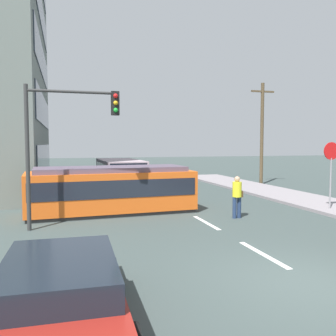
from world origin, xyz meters
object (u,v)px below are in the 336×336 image
object	(u,v)px
streetcar_tram	(111,189)
utility_pole_mid	(262,132)
city_bus	(120,172)
stop_sign	(331,161)
traffic_light_mast	(66,128)
pedestrian_crossing	(237,195)
parked_sedan_near	(61,291)

from	to	relation	value
streetcar_tram	utility_pole_mid	bearing A→B (deg)	33.20
city_bus	stop_sign	xyz separation A→B (m)	(7.50, -11.06, 1.11)
streetcar_tram	traffic_light_mast	world-z (taller)	traffic_light_mast
city_bus	pedestrian_crossing	size ratio (longest dim) A/B	3.59
utility_pole_mid	traffic_light_mast	bearing A→B (deg)	-143.35
city_bus	pedestrian_crossing	world-z (taller)	city_bus
streetcar_tram	city_bus	bearing A→B (deg)	79.04
streetcar_tram	traffic_light_mast	xyz separation A→B (m)	(-1.83, -2.42, 2.47)
city_bus	utility_pole_mid	xyz separation A→B (m)	(10.13, -0.93, 2.74)
pedestrian_crossing	traffic_light_mast	bearing A→B (deg)	178.96
streetcar_tram	parked_sedan_near	world-z (taller)	streetcar_tram
traffic_light_mast	parked_sedan_near	bearing A→B (deg)	-91.39
city_bus	pedestrian_crossing	distance (m)	11.58
streetcar_tram	pedestrian_crossing	size ratio (longest dim) A/B	4.24
pedestrian_crossing	stop_sign	size ratio (longest dim) A/B	0.58
streetcar_tram	utility_pole_mid	distance (m)	14.39
pedestrian_crossing	stop_sign	world-z (taller)	stop_sign
city_bus	utility_pole_mid	world-z (taller)	utility_pole_mid
pedestrian_crossing	utility_pole_mid	distance (m)	12.84
parked_sedan_near	traffic_light_mast	world-z (taller)	traffic_light_mast
traffic_light_mast	utility_pole_mid	xyz separation A→B (m)	(13.63, 10.14, 0.33)
utility_pole_mid	parked_sedan_near	bearing A→B (deg)	-128.65
streetcar_tram	parked_sedan_near	bearing A→B (deg)	-101.83
stop_sign	traffic_light_mast	distance (m)	11.08
traffic_light_mast	city_bus	bearing A→B (deg)	72.46
stop_sign	utility_pole_mid	world-z (taller)	utility_pole_mid
traffic_light_mast	utility_pole_mid	bearing A→B (deg)	36.65
streetcar_tram	utility_pole_mid	world-z (taller)	utility_pole_mid
parked_sedan_near	utility_pole_mid	distance (m)	22.33
utility_pole_mid	streetcar_tram	bearing A→B (deg)	-146.80
pedestrian_crossing	streetcar_tram	bearing A→B (deg)	151.38
streetcar_tram	city_bus	size ratio (longest dim) A/B	1.18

